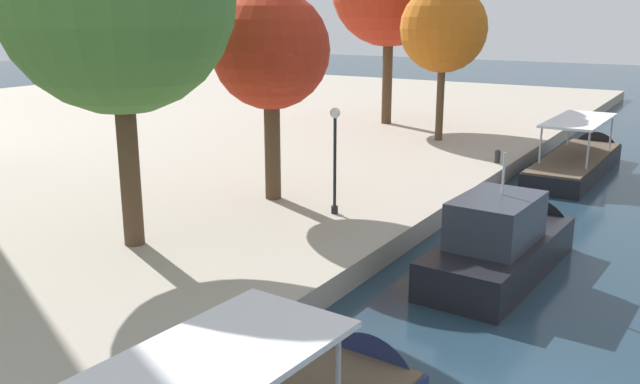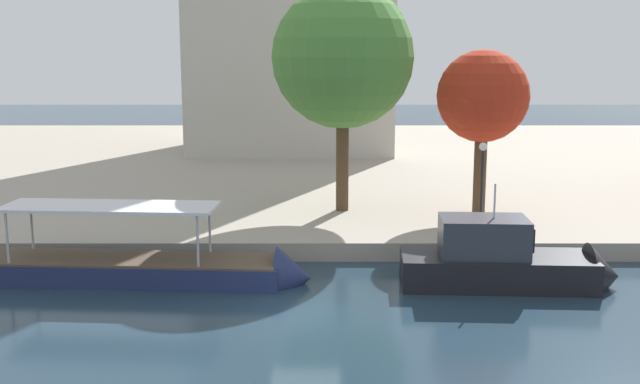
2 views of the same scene
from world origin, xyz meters
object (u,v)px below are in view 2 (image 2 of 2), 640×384
tree_2 (347,50)px  tour_boat_1 (137,271)px  tree_3 (481,99)px  motor_yacht_2 (510,265)px  lamp_post (481,175)px

tree_2 → tour_boat_1: bearing=-131.2°
tree_3 → motor_yacht_2: bearing=-94.1°
lamp_post → tree_3: tree_3 is taller
tree_2 → tree_3: (6.83, -0.89, -2.44)m
lamp_post → tree_2: (-6.32, 4.03, 5.86)m
motor_yacht_2 → tree_2: tree_2 is taller
tour_boat_1 → tree_2: tree_2 is taller
motor_yacht_2 → tree_2: size_ratio=0.74×
tree_3 → lamp_post: bearing=-99.2°
tree_3 → tree_2: bearing=172.6°
tree_3 → tour_boat_1: bearing=-149.6°
tour_boat_1 → motor_yacht_2: bearing=1.3°
tree_2 → tree_3: size_ratio=1.39×
motor_yacht_2 → tree_3: 11.57m
tree_2 → tree_3: tree_2 is taller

